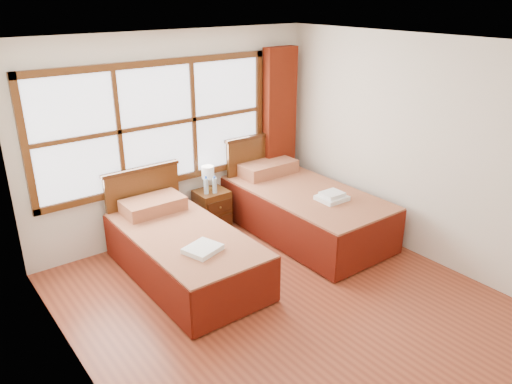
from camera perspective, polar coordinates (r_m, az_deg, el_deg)
floor at (r=5.30m, az=3.67°, el=-12.85°), size 4.50×4.50×0.00m
ceiling at (r=4.37m, az=4.53°, el=16.37°), size 4.50×4.50×0.00m
wall_back at (r=6.45m, az=-9.21°, el=6.25°), size 4.00×0.00×4.00m
wall_left at (r=3.79m, az=-19.61°, el=-6.49°), size 0.00×4.50×4.50m
wall_right at (r=6.11m, az=18.42°, el=4.51°), size 0.00×4.50×4.50m
window at (r=6.26m, az=-11.18°, el=7.52°), size 3.16×0.06×1.56m
curtain at (r=7.23m, az=2.67°, el=7.18°), size 0.50×0.16×2.30m
bed_left at (r=5.71m, az=-8.41°, el=-6.55°), size 1.06×2.08×1.03m
bed_right at (r=6.64m, az=5.26°, el=-1.82°), size 1.18×2.28×1.15m
nightstand at (r=6.75m, az=-5.03°, el=-2.06°), size 0.41×0.41×0.55m
towels_left at (r=5.15m, az=-6.11°, el=-6.49°), size 0.42×0.39×0.05m
towels_right at (r=6.23m, az=8.67°, el=-0.53°), size 0.35×0.31×0.10m
lamp at (r=6.63m, az=-5.52°, el=2.17°), size 0.17×0.17×0.32m
bottle_near at (r=6.53m, az=-5.72°, el=0.71°), size 0.06×0.06×0.24m
bottle_far at (r=6.54m, az=-4.75°, el=0.77°), size 0.06×0.06×0.23m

